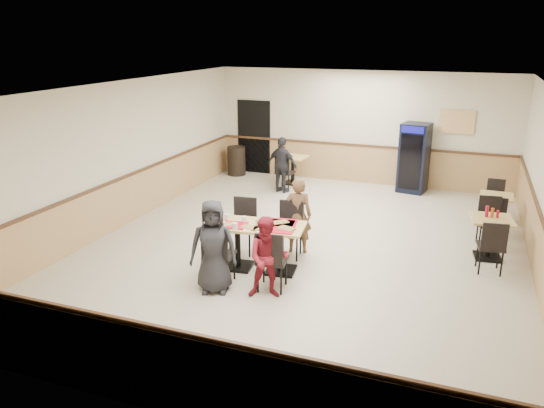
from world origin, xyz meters
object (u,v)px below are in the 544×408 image
at_px(side_table_near, 490,232).
at_px(back_table, 293,166).
at_px(diner_woman_right, 268,258).
at_px(lone_diner, 282,165).
at_px(pepsi_cooler, 414,158).
at_px(diner_man_opposite, 298,215).
at_px(trash_bin, 236,161).
at_px(side_table_far, 495,206).
at_px(diner_woman_left, 213,247).
at_px(main_table, 259,240).

height_order(side_table_near, back_table, side_table_near).
xyz_separation_m(diner_woman_right, lone_diner, (-1.70, 5.44, 0.06)).
distance_m(back_table, pepsi_cooler, 3.16).
bearing_deg(diner_man_opposite, pepsi_cooler, -122.65).
relative_size(lone_diner, trash_bin, 1.74).
xyz_separation_m(diner_man_opposite, pepsi_cooler, (1.55, 4.83, 0.17)).
height_order(side_table_near, side_table_far, side_table_near).
xyz_separation_m(lone_diner, side_table_far, (5.04, -0.86, -0.25)).
height_order(diner_man_opposite, back_table, diner_man_opposite).
height_order(side_table_far, trash_bin, trash_bin).
distance_m(diner_woman_left, diner_man_opposite, 2.11).
bearing_deg(diner_woman_right, main_table, 101.29).
bearing_deg(trash_bin, pepsi_cooler, 0.50).
height_order(side_table_far, pepsi_cooler, pepsi_cooler).
height_order(lone_diner, pepsi_cooler, pepsi_cooler).
xyz_separation_m(diner_woman_right, pepsi_cooler, (1.42, 6.69, 0.23)).
xyz_separation_m(main_table, diner_woman_right, (0.50, -0.87, 0.10)).
bearing_deg(back_table, lone_diner, -90.00).
xyz_separation_m(main_table, diner_man_opposite, (0.37, 0.99, 0.17)).
bearing_deg(side_table_near, side_table_far, 85.97).
bearing_deg(trash_bin, diner_man_opposite, -54.69).
height_order(diner_man_opposite, side_table_near, diner_man_opposite).
relative_size(side_table_far, trash_bin, 0.85).
bearing_deg(trash_bin, back_table, -10.87).
height_order(diner_man_opposite, lone_diner, lone_diner).
distance_m(diner_man_opposite, back_table, 4.72).
distance_m(main_table, diner_woman_left, 1.07).
height_order(diner_woman_right, side_table_far, diner_woman_right).
bearing_deg(back_table, trash_bin, 169.13).
bearing_deg(trash_bin, side_table_far, -16.80).
xyz_separation_m(lone_diner, trash_bin, (-1.82, 1.21, -0.30)).
relative_size(diner_man_opposite, side_table_far, 2.04).
relative_size(side_table_near, back_table, 1.03).
xyz_separation_m(main_table, back_table, (-1.20, 5.43, -0.04)).
bearing_deg(lone_diner, trash_bin, -21.51).
xyz_separation_m(side_table_far, pepsi_cooler, (-1.92, 2.12, 0.42)).
relative_size(lone_diner, side_table_near, 1.78).
bearing_deg(diner_woman_left, main_table, 49.48).
height_order(main_table, back_table, main_table).
bearing_deg(pepsi_cooler, lone_diner, -148.46).
bearing_deg(lone_diner, diner_woman_left, 110.58).
distance_m(lone_diner, pepsi_cooler, 3.36).
xyz_separation_m(side_table_far, trash_bin, (-6.86, 2.07, -0.05)).
distance_m(lone_diner, side_table_near, 5.59).
height_order(lone_diner, side_table_near, lone_diner).
xyz_separation_m(diner_woman_left, diner_woman_right, (0.87, 0.11, -0.10)).
distance_m(side_table_near, trash_bin, 7.77).
distance_m(diner_woman_left, trash_bin, 7.27).
relative_size(main_table, trash_bin, 1.97).
distance_m(diner_woman_right, side_table_near, 4.26).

